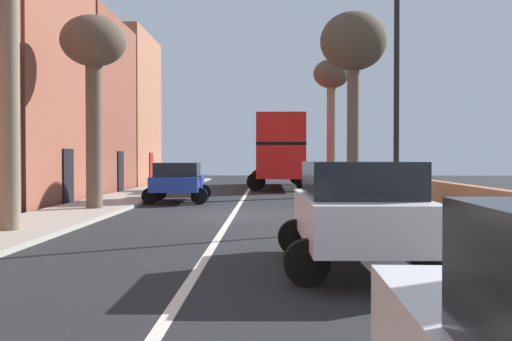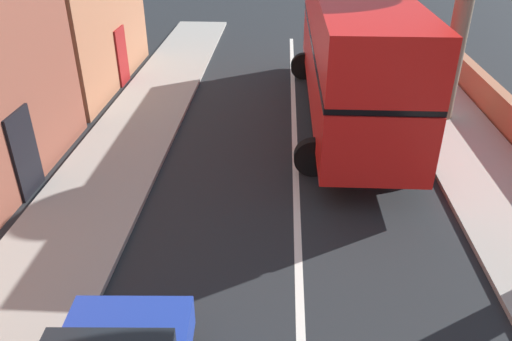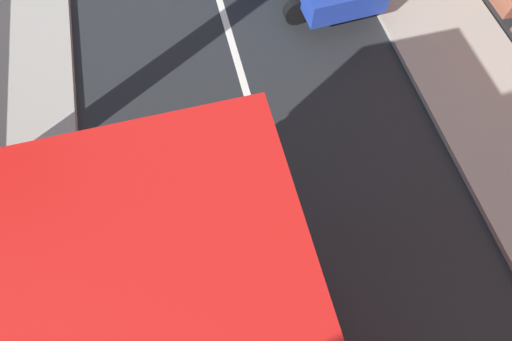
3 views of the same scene
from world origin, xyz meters
The scene contains 1 object.
double_decker_bus centered at (1.70, 17.07, 2.36)m, with size 3.58×11.33×4.06m.
Camera 2 is at (-0.43, 1.78, 6.46)m, focal length 35.06 mm.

